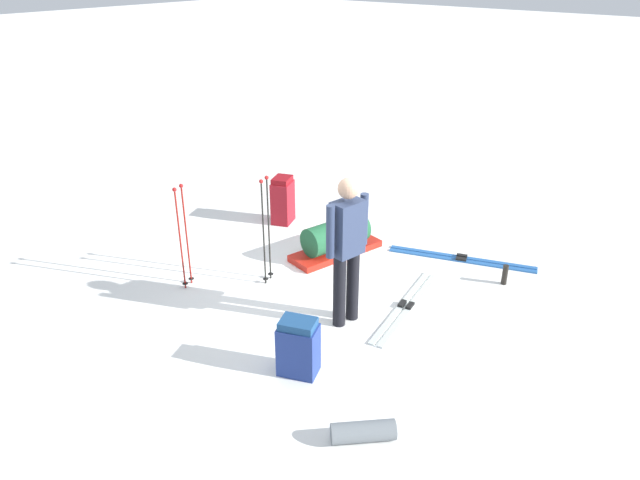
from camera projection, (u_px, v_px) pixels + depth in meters
ground_plane at (320, 291)px, 7.25m from camera, size 80.00×80.00×0.00m
skier_standing at (347, 245)px, 6.26m from camera, size 0.56×0.27×1.70m
ski_pair_near at (461, 259)px, 7.99m from camera, size 0.83×1.90×0.05m
ski_pair_far at (406, 306)px, 6.92m from camera, size 1.77×0.49×0.05m
backpack_large_dark at (298, 347)px, 5.73m from camera, size 0.39×0.45×0.60m
backpack_bright at (283, 200)px, 8.97m from camera, size 0.43×0.39×0.73m
ski_poles_planted_near at (183, 232)px, 7.06m from camera, size 0.20×0.11×1.32m
ski_poles_planted_far at (266, 226)px, 7.16m from camera, size 0.20×0.11×1.38m
gear_sled at (336, 239)px, 8.06m from camera, size 1.39×0.73×0.49m
sleeping_mat_rolled at (363, 432)px, 5.00m from camera, size 0.52×0.51×0.18m
thermos_bottle at (505, 275)px, 7.36m from camera, size 0.07×0.07×0.26m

